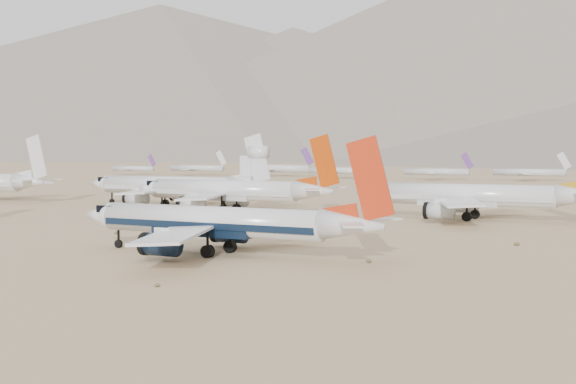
% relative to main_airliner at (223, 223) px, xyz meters
% --- Properties ---
extents(ground, '(7000.00, 7000.00, 0.00)m').
position_rel_main_airliner_xyz_m(ground, '(-2.84, 1.56, -4.77)').
color(ground, '#9B7F5A').
rests_on(ground, ground).
extents(main_airliner, '(49.14, 48.00, 17.34)m').
position_rel_main_airliner_xyz_m(main_airliner, '(0.00, 0.00, 0.00)').
color(main_airliner, white).
rests_on(main_airliner, ground).
extents(row2_gold_tail, '(53.19, 52.02, 18.94)m').
position_rel_main_airliner_xyz_m(row2_gold_tail, '(16.91, 75.63, 0.53)').
color(row2_gold_tail, white).
rests_on(row2_gold_tail, ground).
extents(row2_orange_tail, '(53.45, 52.29, 19.07)m').
position_rel_main_airliner_xyz_m(row2_orange_tail, '(-40.72, 67.74, 0.58)').
color(row2_orange_tail, white).
rests_on(row2_orange_tail, ground).
extents(row2_white_trijet, '(55.64, 54.38, 19.72)m').
position_rel_main_airliner_xyz_m(row2_white_trijet, '(-65.76, 79.81, 0.94)').
color(row2_white_trijet, white).
rests_on(row2_white_trijet, ground).
extents(distant_storage_row, '(449.74, 55.56, 16.14)m').
position_rel_main_airliner_xyz_m(distant_storage_row, '(-42.61, 309.16, -0.36)').
color(distant_storage_row, silver).
rests_on(distant_storage_row, ground).
extents(desert_scrub, '(247.37, 121.67, 0.63)m').
position_rel_main_airliner_xyz_m(desert_scrub, '(-13.93, -24.92, -4.48)').
color(desert_scrub, brown).
rests_on(desert_scrub, ground).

